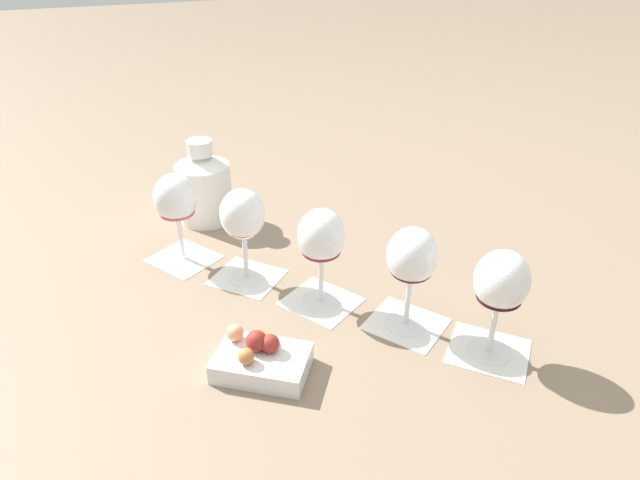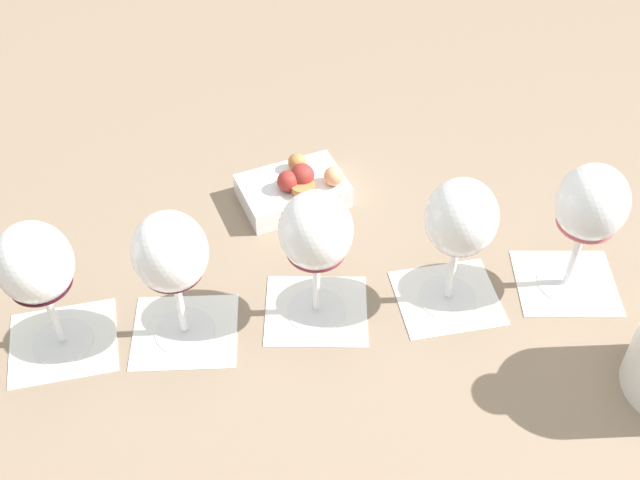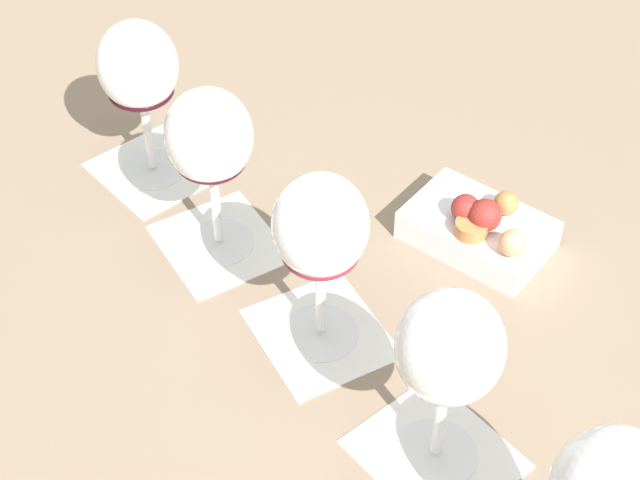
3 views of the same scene
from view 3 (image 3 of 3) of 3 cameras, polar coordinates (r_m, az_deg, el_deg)
name	(u,v)px [view 3 (image 3 of 3)]	position (r m, az deg, el deg)	size (l,w,h in m)	color
ground_plane	(320,340)	(0.88, -0.02, -5.85)	(8.00, 8.00, 0.00)	#7F6B56
tasting_card_1	(435,454)	(0.81, 6.70, -12.25)	(0.16, 0.16, 0.00)	white
tasting_card_2	(322,333)	(0.88, 0.10, -5.45)	(0.16, 0.15, 0.00)	white
tasting_card_3	(219,243)	(0.97, -5.87, -0.17)	(0.16, 0.16, 0.00)	white
tasting_card_4	(153,170)	(1.06, -9.67, 4.04)	(0.16, 0.16, 0.00)	white
wine_glass_1	(449,356)	(0.71, 7.50, -6.68)	(0.08, 0.08, 0.18)	white
wine_glass_2	(322,233)	(0.79, 0.11, 0.39)	(0.08, 0.08, 0.18)	white
wine_glass_3	(210,144)	(0.89, -6.44, 5.57)	(0.08, 0.08, 0.18)	white
wine_glass_4	(139,73)	(0.99, -10.51, 9.55)	(0.08, 0.08, 0.18)	white
snack_dish	(479,228)	(0.96, 9.25, 0.72)	(0.15, 0.16, 0.06)	silver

